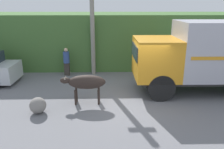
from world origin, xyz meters
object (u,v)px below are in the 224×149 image
Objects in this scene: cargo_truck at (209,54)px; utility_pole at (92,21)px; roadside_rock at (38,105)px; brown_cow at (86,82)px; pedestrian_on_hill at (67,61)px.

utility_pole is (-5.53, 3.03, 1.32)m from cargo_truck.
brown_cow is at bearing 25.84° from roadside_rock.
cargo_truck is 3.94× the size of pedestrian_on_hill.
pedestrian_on_hill is (-1.50, 3.93, -0.04)m from brown_cow.
cargo_truck reaches higher than roadside_rock.
brown_cow is at bearing 117.78° from pedestrian_on_hill.
brown_cow is 2.98× the size of roadside_rock.
pedestrian_on_hill is 2.78m from utility_pole.
utility_pole is at bearing -163.92° from pedestrian_on_hill.
utility_pole reaches higher than cargo_truck.
roadside_rock is (-1.86, -5.05, -2.86)m from utility_pole.
roadside_rock is (-7.39, -2.02, -1.54)m from cargo_truck.
pedestrian_on_hill is at bearing 156.35° from cargo_truck.
brown_cow is at bearing -170.62° from cargo_truck.
cargo_truck is 6.44m from utility_pole.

